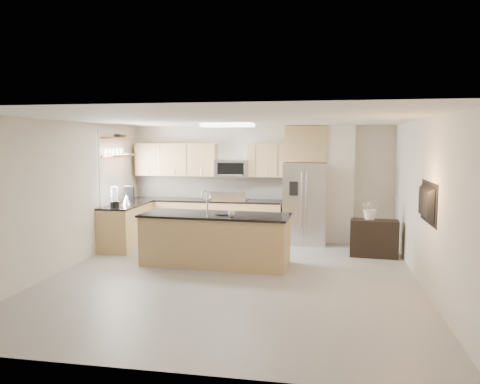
% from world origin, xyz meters
% --- Properties ---
extents(floor, '(6.50, 6.50, 0.00)m').
position_xyz_m(floor, '(0.00, 0.00, 0.00)').
color(floor, '#A8A49F').
rests_on(floor, ground).
extents(ceiling, '(6.00, 6.50, 0.02)m').
position_xyz_m(ceiling, '(0.00, 0.00, 2.60)').
color(ceiling, silver).
rests_on(ceiling, wall_back).
extents(wall_back, '(6.00, 0.02, 2.60)m').
position_xyz_m(wall_back, '(0.00, 3.25, 1.30)').
color(wall_back, beige).
rests_on(wall_back, floor).
extents(wall_front, '(6.00, 0.02, 2.60)m').
position_xyz_m(wall_front, '(0.00, -3.25, 1.30)').
color(wall_front, beige).
rests_on(wall_front, floor).
extents(wall_left, '(0.02, 6.50, 2.60)m').
position_xyz_m(wall_left, '(-3.00, 0.00, 1.30)').
color(wall_left, beige).
rests_on(wall_left, floor).
extents(wall_right, '(0.02, 6.50, 2.60)m').
position_xyz_m(wall_right, '(3.00, 0.00, 1.30)').
color(wall_right, beige).
rests_on(wall_right, floor).
extents(back_counter, '(3.55, 0.66, 1.44)m').
position_xyz_m(back_counter, '(-1.23, 2.93, 0.47)').
color(back_counter, tan).
rests_on(back_counter, floor).
extents(left_counter, '(0.66, 1.50, 0.92)m').
position_xyz_m(left_counter, '(-2.67, 1.85, 0.46)').
color(left_counter, tan).
rests_on(left_counter, floor).
extents(range, '(0.76, 0.64, 1.14)m').
position_xyz_m(range, '(-0.60, 2.92, 0.47)').
color(range, black).
rests_on(range, floor).
extents(upper_cabinets, '(3.50, 0.33, 0.75)m').
position_xyz_m(upper_cabinets, '(-1.30, 3.09, 1.83)').
color(upper_cabinets, tan).
rests_on(upper_cabinets, wall_back).
extents(microwave, '(0.76, 0.40, 0.40)m').
position_xyz_m(microwave, '(-0.60, 3.04, 1.63)').
color(microwave, '#B5B5B8').
rests_on(microwave, upper_cabinets).
extents(refrigerator, '(0.92, 0.78, 1.78)m').
position_xyz_m(refrigerator, '(1.06, 2.87, 0.89)').
color(refrigerator, '#B5B5B8').
rests_on(refrigerator, floor).
extents(partition_column, '(0.60, 0.30, 2.60)m').
position_xyz_m(partition_column, '(1.82, 3.10, 1.30)').
color(partition_column, silver).
rests_on(partition_column, floor).
extents(window, '(0.04, 1.15, 1.65)m').
position_xyz_m(window, '(-2.98, 1.85, 1.65)').
color(window, white).
rests_on(window, wall_left).
extents(shelf_lower, '(0.30, 1.20, 0.04)m').
position_xyz_m(shelf_lower, '(-2.85, 1.95, 1.95)').
color(shelf_lower, brown).
rests_on(shelf_lower, wall_left).
extents(shelf_upper, '(0.30, 1.20, 0.04)m').
position_xyz_m(shelf_upper, '(-2.85, 1.95, 2.32)').
color(shelf_upper, brown).
rests_on(shelf_upper, wall_left).
extents(ceiling_fixture, '(1.00, 0.50, 0.06)m').
position_xyz_m(ceiling_fixture, '(-0.40, 1.60, 2.56)').
color(ceiling_fixture, white).
rests_on(ceiling_fixture, ceiling).
extents(island, '(2.75, 1.10, 1.36)m').
position_xyz_m(island, '(-0.47, 0.77, 0.47)').
color(island, tan).
rests_on(island, floor).
extents(credenza, '(0.93, 0.45, 0.73)m').
position_xyz_m(credenza, '(2.45, 1.88, 0.36)').
color(credenza, black).
rests_on(credenza, floor).
extents(cup, '(0.13, 0.13, 0.10)m').
position_xyz_m(cup, '(-0.12, 0.55, 0.98)').
color(cup, white).
rests_on(cup, island).
extents(platter, '(0.35, 0.35, 0.02)m').
position_xyz_m(platter, '(-0.32, 0.79, 0.94)').
color(platter, black).
rests_on(platter, island).
extents(blender, '(0.18, 0.18, 0.42)m').
position_xyz_m(blender, '(-2.68, 1.33, 1.10)').
color(blender, black).
rests_on(blender, left_counter).
extents(kettle, '(0.20, 0.20, 0.24)m').
position_xyz_m(kettle, '(-2.62, 1.79, 1.03)').
color(kettle, '#B5B5B8').
rests_on(kettle, left_counter).
extents(coffee_maker, '(0.25, 0.28, 0.36)m').
position_xyz_m(coffee_maker, '(-2.70, 2.09, 1.09)').
color(coffee_maker, black).
rests_on(coffee_maker, left_counter).
extents(bowl, '(0.45, 0.45, 0.08)m').
position_xyz_m(bowl, '(-2.85, 2.07, 2.38)').
color(bowl, '#B5B5B8').
rests_on(bowl, shelf_upper).
extents(flower_vase, '(0.70, 0.64, 0.67)m').
position_xyz_m(flower_vase, '(2.38, 1.93, 1.06)').
color(flower_vase, white).
rests_on(flower_vase, credenza).
extents(television, '(0.14, 1.08, 0.62)m').
position_xyz_m(television, '(2.91, -0.20, 1.35)').
color(television, black).
rests_on(television, wall_right).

